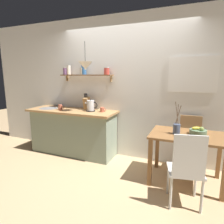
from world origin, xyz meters
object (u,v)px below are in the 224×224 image
Objects in this scene: knife_block at (87,103)px; pendant_lamp at (85,66)px; dining_table at (187,142)px; dining_chair_far at (189,142)px; twig_vase at (177,129)px; coffee_mug_spare at (102,110)px; dining_chair_near at (187,167)px; coffee_mug_by_sink at (60,107)px; electric_kettle at (91,106)px; fruit_bowl at (198,131)px.

pendant_lamp is (0.16, -0.29, 0.72)m from knife_block.
pendant_lamp reaches higher than dining_table.
dining_chair_far is 0.58m from twig_vase.
knife_block reaches higher than coffee_mug_spare.
dining_table is 2.11m from pendant_lamp.
coffee_mug_by_sink is (-2.42, 0.81, 0.45)m from dining_chair_near.
electric_kettle is at bearing 170.59° from dining_table.
pendant_lamp reaches higher than coffee_mug_spare.
twig_vase is at bearing -113.25° from dining_chair_far.
fruit_bowl is at bearing -2.83° from coffee_mug_by_sink.
dining_table is at bearing -12.70° from knife_block.
dining_chair_near reaches higher than fruit_bowl.
dining_chair_far is 3.66× the size of electric_kettle.
coffee_mug_by_sink is 1.01m from pendant_lamp.
twig_vase reaches higher than dining_chair_near.
dining_chair_near is 2.29m from knife_block.
dining_chair_far is 7.59× the size of coffee_mug_by_sink.
dining_chair_far is (0.03, 0.39, -0.12)m from dining_table.
dining_table is 1.12× the size of dining_chair_far.
dining_chair_far is at bearing 7.82° from pendant_lamp.
dining_table is 8.89× the size of coffee_mug_spare.
dining_chair_far is at bearing 107.56° from fruit_bowl.
twig_vase is at bearing -14.53° from coffee_mug_spare.
coffee_mug_spare is at bearing -176.90° from dining_chair_far.
dining_chair_near is at bearing -72.55° from twig_vase.
dining_table is at bearing -11.46° from coffee_mug_spare.
dining_chair_far is 1.97× the size of twig_vase.
twig_vase is 1.44× the size of knife_block.
knife_block is at bearing 139.89° from electric_kettle.
fruit_bowl is 2.04× the size of coffee_mug_spare.
pendant_lamp is (-1.91, 0.08, 0.97)m from fruit_bowl.
dining_chair_near is at bearing -90.51° from dining_chair_far.
twig_vase reaches higher than coffee_mug_spare.
knife_block is at bearing 162.77° from coffee_mug_spare.
pendant_lamp reaches higher than knife_block.
knife_block is at bearing 28.37° from coffee_mug_by_sink.
pendant_lamp is at bearing -94.35° from electric_kettle.
fruit_bowl is 1.93m from electric_kettle.
dining_chair_near is 2.89× the size of knife_block.
dining_chair_far is at bearing 66.75° from twig_vase.
twig_vase is 1.65m from electric_kettle.
dining_chair_near is at bearing -28.29° from knife_block.
dining_table is 0.63m from dining_chair_near.
dining_table is 2.16× the size of pendant_lamp.
dining_table is 1.10× the size of dining_chair_near.
twig_vase is 4.03× the size of coffee_mug_spare.
coffee_mug_by_sink is at bearing -151.63° from knife_block.
twig_vase is 2.26m from coffee_mug_by_sink.
pendant_lamp reaches higher than fruit_bowl.
dining_table is 3.17× the size of knife_block.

